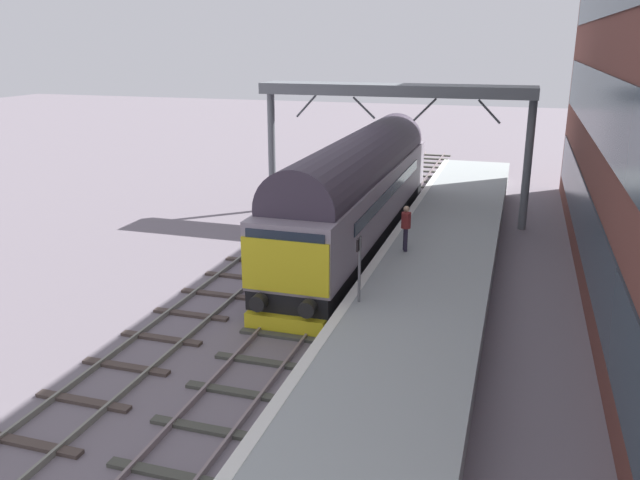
# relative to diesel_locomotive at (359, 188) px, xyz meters

# --- Properties ---
(ground_plane) EXTENTS (140.00, 140.00, 0.00)m
(ground_plane) POSITION_rel_diesel_locomotive_xyz_m (-0.00, -5.84, -2.48)
(ground_plane) COLOR slate
(ground_plane) RESTS_ON ground
(track_main) EXTENTS (2.50, 60.00, 0.15)m
(track_main) POSITION_rel_diesel_locomotive_xyz_m (-0.00, -5.84, -2.42)
(track_main) COLOR gray
(track_main) RESTS_ON ground
(track_adjacent_west) EXTENTS (2.50, 60.00, 0.15)m
(track_adjacent_west) POSITION_rel_diesel_locomotive_xyz_m (-3.22, -5.84, -2.42)
(track_adjacent_west) COLOR slate
(track_adjacent_west) RESTS_ON ground
(station_platform) EXTENTS (4.00, 44.00, 1.01)m
(station_platform) POSITION_rel_diesel_locomotive_xyz_m (3.60, -5.84, -1.98)
(station_platform) COLOR #9BA3A3
(station_platform) RESTS_ON ground
(diesel_locomotive) EXTENTS (2.74, 17.79, 4.68)m
(diesel_locomotive) POSITION_rel_diesel_locomotive_xyz_m (0.00, 0.00, 0.00)
(diesel_locomotive) COLOR black
(diesel_locomotive) RESTS_ON ground
(platform_number_sign) EXTENTS (0.10, 0.44, 1.91)m
(platform_number_sign) POSITION_rel_diesel_locomotive_xyz_m (2.05, -8.17, -0.20)
(platform_number_sign) COLOR slate
(platform_number_sign) RESTS_ON station_platform
(waiting_passenger) EXTENTS (0.43, 0.49, 1.64)m
(waiting_passenger) POSITION_rel_diesel_locomotive_xyz_m (2.49, -3.08, -0.49)
(waiting_passenger) COLOR #2A2438
(waiting_passenger) RESTS_ON station_platform
(overhead_footbridge) EXTENTS (12.52, 2.00, 6.32)m
(overhead_footbridge) POSITION_rel_diesel_locomotive_xyz_m (0.44, 4.73, 3.25)
(overhead_footbridge) COLOR slate
(overhead_footbridge) RESTS_ON ground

